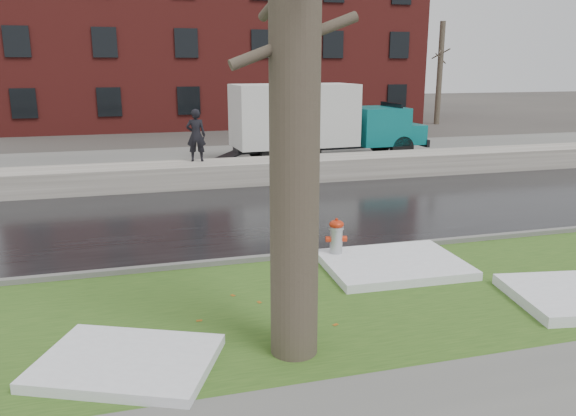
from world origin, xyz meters
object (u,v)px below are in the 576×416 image
object	(u,v)px
tree	(295,48)
fire_hydrant	(336,238)
box_truck	(317,121)
worker	(196,135)

from	to	relation	value
tree	fire_hydrant	bearing A→B (deg)	60.97
box_truck	worker	bearing A→B (deg)	-151.45
fire_hydrant	box_truck	world-z (taller)	box_truck
tree	worker	world-z (taller)	tree
tree	box_truck	xyz separation A→B (m)	(5.30, 14.96, -2.40)
tree	worker	size ratio (longest dim) A/B	4.65
tree	box_truck	distance (m)	16.06
fire_hydrant	worker	world-z (taller)	worker
box_truck	tree	bearing A→B (deg)	-112.79
fire_hydrant	tree	xyz separation A→B (m)	(-1.82, -3.28, 3.53)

